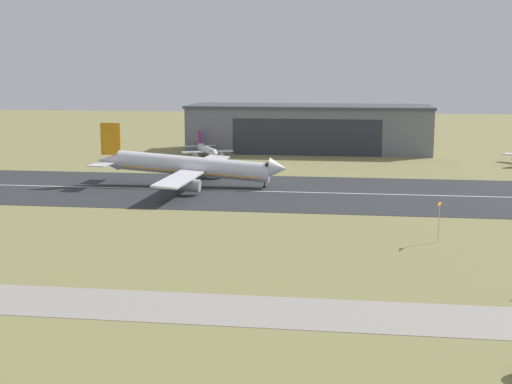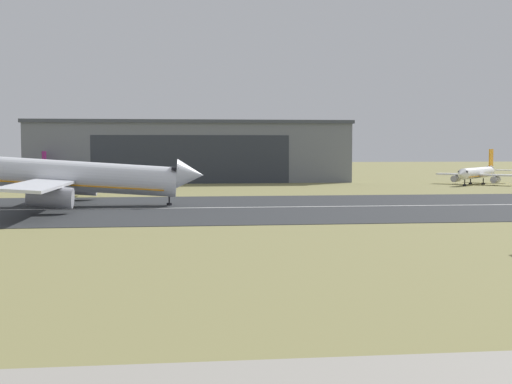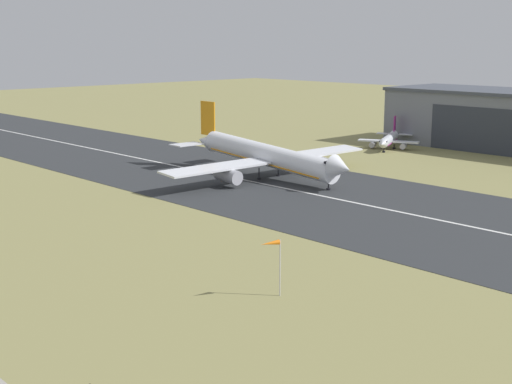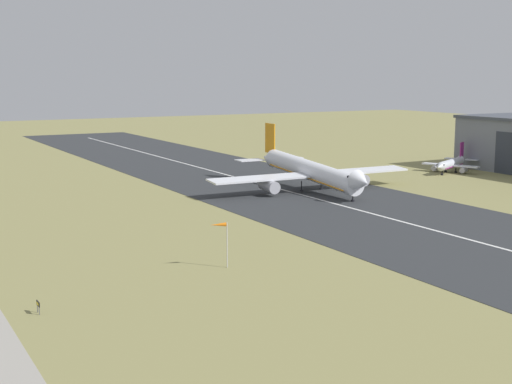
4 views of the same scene
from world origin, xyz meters
name	(u,v)px [view 4 (image 4 of 4)]	position (x,y,z in m)	size (l,w,h in m)	color
ground_plane	(132,248)	(0.00, 53.02, 0.00)	(707.79, 707.79, 0.00)	olive
runway_strip	(384,217)	(0.00, 106.03, 0.03)	(467.79, 48.94, 0.06)	#2B2D30
runway_centreline	(384,217)	(0.00, 106.03, 0.07)	(421.01, 0.70, 0.01)	silver
airplane_landing	(310,171)	(-35.47, 111.66, 4.78)	(48.50, 54.84, 15.35)	silver
airplane_parked_centre	(451,164)	(-43.14, 166.25, 2.51)	(17.72, 22.19, 8.19)	silver
windsock_pole	(219,228)	(18.40, 60.19, 6.12)	(1.20, 2.54, 6.85)	#B7B7BC
runway_sign	(38,305)	(26.23, 32.16, 1.12)	(1.40, 0.13, 1.53)	#4C4C51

